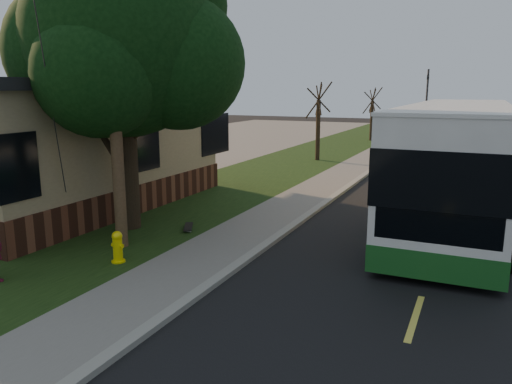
{
  "coord_description": "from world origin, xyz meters",
  "views": [
    {
      "loc": [
        4.82,
        -8.65,
        4.0
      ],
      "look_at": [
        -0.14,
        2.29,
        1.5
      ],
      "focal_mm": 35.0,
      "sensor_mm": 36.0,
      "label": 1
    }
  ],
  "objects_px": {
    "utility_pole": "(112,61)",
    "bare_tree_near": "(318,123)",
    "bare_tree_far": "(372,115)",
    "skateboard_main": "(188,227)",
    "traffic_signal": "(427,99)",
    "transit_bus": "(457,158)",
    "dumpster": "(95,177)",
    "leafy_tree": "(126,44)",
    "distant_car": "(440,133)",
    "fire_hydrant": "(118,247)"
  },
  "relations": [
    {
      "from": "skateboard_main",
      "to": "distant_car",
      "type": "distance_m",
      "value": 29.13
    },
    {
      "from": "fire_hydrant",
      "to": "transit_bus",
      "type": "height_order",
      "value": "transit_bus"
    },
    {
      "from": "fire_hydrant",
      "to": "bare_tree_near",
      "type": "height_order",
      "value": "bare_tree_near"
    },
    {
      "from": "bare_tree_near",
      "to": "traffic_signal",
      "type": "height_order",
      "value": "traffic_signal"
    },
    {
      "from": "utility_pole",
      "to": "bare_tree_near",
      "type": "bearing_deg",
      "value": 90.66
    },
    {
      "from": "leafy_tree",
      "to": "fire_hydrant",
      "type": "bearing_deg",
      "value": -59.33
    },
    {
      "from": "leafy_tree",
      "to": "distant_car",
      "type": "relative_size",
      "value": 1.99
    },
    {
      "from": "traffic_signal",
      "to": "skateboard_main",
      "type": "xyz_separation_m",
      "value": [
        -3.1,
        -30.97,
        -3.03
      ]
    },
    {
      "from": "leafy_tree",
      "to": "dumpster",
      "type": "bearing_deg",
      "value": 143.41
    },
    {
      "from": "bare_tree_near",
      "to": "transit_bus",
      "type": "height_order",
      "value": "bare_tree_near"
    },
    {
      "from": "bare_tree_far",
      "to": "distant_car",
      "type": "relative_size",
      "value": 1.03
    },
    {
      "from": "bare_tree_near",
      "to": "fire_hydrant",
      "type": "bearing_deg",
      "value": -87.14
    },
    {
      "from": "transit_bus",
      "to": "skateboard_main",
      "type": "relative_size",
      "value": 14.74
    },
    {
      "from": "distant_car",
      "to": "utility_pole",
      "type": "bearing_deg",
      "value": -105.65
    },
    {
      "from": "utility_pole",
      "to": "skateboard_main",
      "type": "height_order",
      "value": "utility_pole"
    },
    {
      "from": "utility_pole",
      "to": "transit_bus",
      "type": "xyz_separation_m",
      "value": [
        7.46,
        6.94,
        -2.75
      ]
    },
    {
      "from": "fire_hydrant",
      "to": "leafy_tree",
      "type": "distance_m",
      "value": 5.65
    },
    {
      "from": "fire_hydrant",
      "to": "bare_tree_far",
      "type": "relative_size",
      "value": 0.18
    },
    {
      "from": "leafy_tree",
      "to": "dumpster",
      "type": "distance_m",
      "value": 7.11
    },
    {
      "from": "skateboard_main",
      "to": "distant_car",
      "type": "bearing_deg",
      "value": 81.18
    },
    {
      "from": "transit_bus",
      "to": "dumpster",
      "type": "relative_size",
      "value": 7.94
    },
    {
      "from": "traffic_signal",
      "to": "transit_bus",
      "type": "height_order",
      "value": "traffic_signal"
    },
    {
      "from": "dumpster",
      "to": "distant_car",
      "type": "relative_size",
      "value": 0.42
    },
    {
      "from": "utility_pole",
      "to": "dumpster",
      "type": "xyz_separation_m",
      "value": [
        -5.29,
        4.94,
        -3.96
      ]
    },
    {
      "from": "bare_tree_far",
      "to": "transit_bus",
      "type": "xyz_separation_m",
      "value": [
        7.15,
        -22.06,
        -0.12
      ]
    },
    {
      "from": "leafy_tree",
      "to": "bare_tree_far",
      "type": "xyz_separation_m",
      "value": [
        1.17,
        27.35,
        -3.16
      ]
    },
    {
      "from": "utility_pole",
      "to": "bare_tree_far",
      "type": "bearing_deg",
      "value": 89.4
    },
    {
      "from": "transit_bus",
      "to": "fire_hydrant",
      "type": "bearing_deg",
      "value": -130.38
    },
    {
      "from": "distant_car",
      "to": "bare_tree_far",
      "type": "bearing_deg",
      "value": -165.76
    },
    {
      "from": "utility_pole",
      "to": "bare_tree_near",
      "type": "height_order",
      "value": "utility_pole"
    },
    {
      "from": "transit_bus",
      "to": "skateboard_main",
      "type": "distance_m",
      "value": 8.53
    },
    {
      "from": "leafy_tree",
      "to": "distant_car",
      "type": "bearing_deg",
      "value": 78.31
    },
    {
      "from": "bare_tree_far",
      "to": "bare_tree_near",
      "type": "bearing_deg",
      "value": -92.39
    },
    {
      "from": "traffic_signal",
      "to": "skateboard_main",
      "type": "relative_size",
      "value": 6.2
    },
    {
      "from": "fire_hydrant",
      "to": "bare_tree_near",
      "type": "relative_size",
      "value": 0.17
    },
    {
      "from": "traffic_signal",
      "to": "fire_hydrant",
      "type": "bearing_deg",
      "value": -95.21
    },
    {
      "from": "fire_hydrant",
      "to": "dumpster",
      "type": "relative_size",
      "value": 0.45
    },
    {
      "from": "fire_hydrant",
      "to": "dumpster",
      "type": "distance_m",
      "value": 8.44
    },
    {
      "from": "skateboard_main",
      "to": "dumpster",
      "type": "relative_size",
      "value": 0.54
    },
    {
      "from": "fire_hydrant",
      "to": "utility_pole",
      "type": "height_order",
      "value": "utility_pole"
    },
    {
      "from": "transit_bus",
      "to": "distant_car",
      "type": "height_order",
      "value": "transit_bus"
    },
    {
      "from": "fire_hydrant",
      "to": "utility_pole",
      "type": "distance_m",
      "value": 4.37
    },
    {
      "from": "leafy_tree",
      "to": "distant_car",
      "type": "height_order",
      "value": "leafy_tree"
    },
    {
      "from": "utility_pole",
      "to": "leafy_tree",
      "type": "bearing_deg",
      "value": 117.6
    },
    {
      "from": "dumpster",
      "to": "distant_car",
      "type": "xyz_separation_m",
      "value": [
        10.46,
        25.87,
        -0.0
      ]
    },
    {
      "from": "bare_tree_far",
      "to": "skateboard_main",
      "type": "bearing_deg",
      "value": -89.15
    },
    {
      "from": "traffic_signal",
      "to": "skateboard_main",
      "type": "bearing_deg",
      "value": -95.71
    },
    {
      "from": "utility_pole",
      "to": "traffic_signal",
      "type": "xyz_separation_m",
      "value": [
        3.81,
        33.01,
        -1.47
      ]
    },
    {
      "from": "leafy_tree",
      "to": "bare_tree_near",
      "type": "distance_m",
      "value": 15.66
    },
    {
      "from": "bare_tree_far",
      "to": "dumpster",
      "type": "distance_m",
      "value": 24.74
    }
  ]
}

